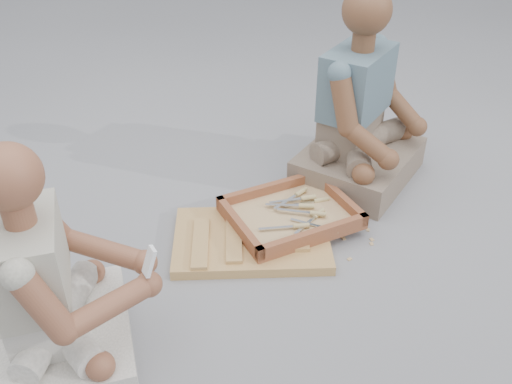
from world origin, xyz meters
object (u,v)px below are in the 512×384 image
object	(u,v)px
carved_panel	(251,240)
companion	(361,120)
tool_tray	(290,214)
craftsman	(53,296)

from	to	relation	value
carved_panel	companion	world-z (taller)	companion
tool_tray	craftsman	size ratio (longest dim) A/B	0.73
carved_panel	tool_tray	distance (m)	0.22
carved_panel	companion	distance (m)	0.82
tool_tray	craftsman	xyz separation A→B (m)	(-0.96, -0.50, 0.22)
tool_tray	craftsman	bearing A→B (deg)	-152.59
tool_tray	companion	xyz separation A→B (m)	(0.46, 0.33, 0.25)
carved_panel	companion	size ratio (longest dim) A/B	0.70
tool_tray	companion	size ratio (longest dim) A/B	0.64
craftsman	companion	bearing A→B (deg)	119.04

